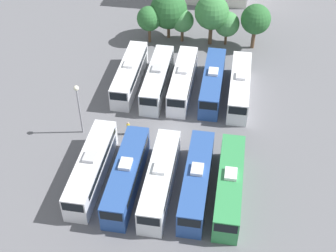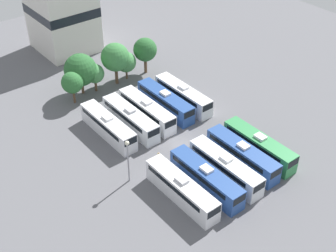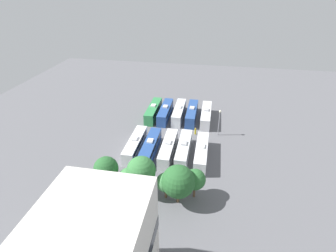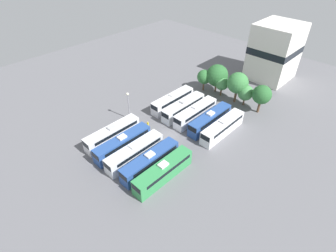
{
  "view_description": "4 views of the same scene",
  "coord_description": "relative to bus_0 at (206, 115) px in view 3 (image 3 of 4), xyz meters",
  "views": [
    {
      "loc": [
        6.13,
        -40.46,
        36.65
      ],
      "look_at": [
        -0.35,
        -1.62,
        2.5
      ],
      "focal_mm": 50.0,
      "sensor_mm": 36.0,
      "label": 1
    },
    {
      "loc": [
        -35.36,
        -41.06,
        42.81
      ],
      "look_at": [
        -1.31,
        1.8,
        3.01
      ],
      "focal_mm": 50.0,
      "sensor_mm": 36.0,
      "label": 2
    },
    {
      "loc": [
        -8.25,
        53.98,
        33.28
      ],
      "look_at": [
        1.19,
        1.45,
        2.98
      ],
      "focal_mm": 28.0,
      "sensor_mm": 36.0,
      "label": 3
    },
    {
      "loc": [
        28.6,
        -29.54,
        34.41
      ],
      "look_at": [
        -1.06,
        0.96,
        1.68
      ],
      "focal_mm": 28.0,
      "sensor_mm": 36.0,
      "label": 4
    }
  ],
  "objects": [
    {
      "name": "ground_plane",
      "position": [
        7.25,
        8.4,
        -1.68
      ],
      "size": [
        119.33,
        119.33,
        0.0
      ],
      "primitive_type": "plane",
      "color": "slate"
    },
    {
      "name": "bus_0",
      "position": [
        0.0,
        0.0,
        0.0
      ],
      "size": [
        2.46,
        11.96,
        3.41
      ],
      "color": "silver",
      "rests_on": "ground_plane"
    },
    {
      "name": "bus_1",
      "position": [
        3.81,
        -0.41,
        0.0
      ],
      "size": [
        2.46,
        11.96,
        3.41
      ],
      "color": "#284C93",
      "rests_on": "ground_plane"
    },
    {
      "name": "bus_2",
      "position": [
        7.29,
        -0.4,
        0.0
      ],
      "size": [
        2.46,
        11.96,
        3.41
      ],
      "color": "silver",
      "rests_on": "ground_plane"
    },
    {
      "name": "bus_3",
      "position": [
        10.96,
        0.03,
        0.0
      ],
      "size": [
        2.46,
        11.96,
        3.41
      ],
      "color": "#284C93",
      "rests_on": "ground_plane"
    },
    {
      "name": "bus_4",
      "position": [
        14.28,
        -0.05,
        0.0
      ],
      "size": [
        2.46,
        11.96,
        3.41
      ],
      "color": "#338C4C",
      "rests_on": "ground_plane"
    },
    {
      "name": "bus_5",
      "position": [
        0.06,
        17.26,
        0.0
      ],
      "size": [
        2.46,
        11.96,
        3.41
      ],
      "color": "silver",
      "rests_on": "ground_plane"
    },
    {
      "name": "bus_6",
      "position": [
        3.83,
        16.83,
        0.0
      ],
      "size": [
        2.46,
        11.96,
        3.41
      ],
      "color": "silver",
      "rests_on": "ground_plane"
    },
    {
      "name": "bus_7",
      "position": [
        7.12,
        17.08,
        0.0
      ],
      "size": [
        2.46,
        11.96,
        3.41
      ],
      "color": "white",
      "rests_on": "ground_plane"
    },
    {
      "name": "bus_8",
      "position": [
        10.97,
        17.26,
        0.0
      ],
      "size": [
        2.46,
        11.96,
        3.41
      ],
      "color": "#284C93",
      "rests_on": "ground_plane"
    },
    {
      "name": "bus_9",
      "position": [
        14.44,
        16.92,
        0.0
      ],
      "size": [
        2.46,
        11.96,
        3.41
      ],
      "color": "white",
      "rests_on": "ground_plane"
    },
    {
      "name": "worker_person",
      "position": [
        2.12,
        7.44,
        -0.84
      ],
      "size": [
        0.36,
        0.36,
        1.79
      ],
      "color": "gold",
      "rests_on": "ground_plane"
    },
    {
      "name": "light_pole",
      "position": [
        -3.29,
        6.92,
        2.95
      ],
      "size": [
        0.6,
        0.6,
        6.68
      ],
      "color": "gray",
      "rests_on": "ground_plane"
    },
    {
      "name": "tree_0",
      "position": [
        0.5,
        28.43,
        2.15
      ],
      "size": [
        3.62,
        3.62,
        5.66
      ],
      "color": "brown",
      "rests_on": "ground_plane"
    },
    {
      "name": "tree_1",
      "position": [
        3.1,
        30.18,
        2.83
      ],
      "size": [
        5.52,
        5.52,
        7.28
      ],
      "color": "brown",
      "rests_on": "ground_plane"
    },
    {
      "name": "tree_2",
      "position": [
        5.29,
        29.44,
        1.67
      ],
      "size": [
        3.32,
        3.32,
        5.03
      ],
      "color": "brown",
      "rests_on": "ground_plane"
    },
    {
      "name": "tree_3",
      "position": [
        9.51,
        29.32,
        3.45
      ],
      "size": [
        4.96,
        4.96,
        7.64
      ],
      "color": "brown",
      "rests_on": "ground_plane"
    },
    {
      "name": "tree_4",
      "position": [
        11.81,
        29.57,
        1.66
      ],
      "size": [
        3.66,
        3.66,
        5.17
      ],
      "color": "brown",
      "rests_on": "ground_plane"
    },
    {
      "name": "tree_5",
      "position": [
        15.82,
        29.26,
        2.93
      ],
      "size": [
        4.28,
        4.28,
        6.78
      ],
      "color": "brown",
      "rests_on": "ground_plane"
    }
  ]
}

